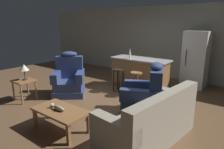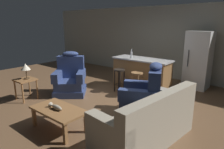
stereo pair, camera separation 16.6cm
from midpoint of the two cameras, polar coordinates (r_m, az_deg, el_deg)
name	(u,v)px [view 2 (the right image)]	position (r m, az deg, el deg)	size (l,w,h in m)	color
ground_plane	(114,101)	(5.28, 1.43, -7.65)	(12.00, 12.00, 0.00)	brown
back_wall	(168,42)	(7.63, 16.28, 8.77)	(12.00, 0.05, 2.60)	#B2B2A3
coffee_table	(59,112)	(3.96, -13.82, -10.24)	(1.10, 0.60, 0.42)	olive
fish_figurine	(56,107)	(3.92, -14.62, -8.99)	(0.34, 0.10, 0.10)	#4C3823
couch	(148,124)	(3.55, 11.49, -13.61)	(1.06, 1.99, 0.94)	#9E937F
recliner_near_lamp	(70,79)	(5.85, -11.04, -1.30)	(1.18, 1.18, 1.20)	navy
recliner_near_island	(144,97)	(4.46, 10.18, -6.34)	(1.12, 1.12, 1.20)	navy
end_table	(26,83)	(5.71, -22.72, -2.18)	(0.48, 0.48, 0.56)	olive
table_lamp	(26,68)	(5.61, -22.68, 1.84)	(0.24, 0.24, 0.41)	#4C3823
kitchen_island	(141,74)	(6.20, 9.17, 0.21)	(1.80, 0.70, 0.95)	olive
bar_stool_left	(119,76)	(5.89, 2.92, -0.45)	(0.32, 0.32, 0.68)	black
bar_stool_right	(137,80)	(5.56, 7.95, -1.48)	(0.32, 0.32, 0.68)	olive
refrigerator	(198,60)	(6.73, 24.04, 3.76)	(0.70, 0.69, 1.76)	white
bottle_tall_green	(131,55)	(6.06, 6.32, 5.60)	(0.06, 0.06, 0.29)	silver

